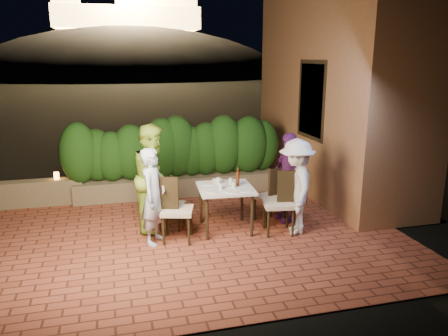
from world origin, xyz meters
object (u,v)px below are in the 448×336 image
object	(u,v)px
parapet_lamp	(56,176)
chair_left_front	(177,209)
diner_purple	(288,177)
dining_table	(226,209)
chair_right_front	(279,202)
chair_right_back	(269,196)
beer_bottle	(238,177)
diner_green	(154,177)
diner_white	(296,187)
diner_blue	(154,196)
bowl	(217,181)
chair_left_back	(172,204)

from	to	relation	value
parapet_lamp	chair_left_front	bearing A→B (deg)	-49.32
chair_left_front	diner_purple	bearing A→B (deg)	26.84
dining_table	chair_right_front	size ratio (longest dim) A/B	0.84
chair_right_front	chair_right_back	xyz separation A→B (m)	(0.03, 0.50, -0.05)
diner_purple	chair_right_back	bearing A→B (deg)	-94.66
beer_bottle	chair_right_back	distance (m)	0.77
chair_left_front	parapet_lamp	xyz separation A→B (m)	(-2.02, 2.35, 0.05)
chair_right_back	diner_green	distance (m)	2.02
chair_right_front	parapet_lamp	distance (m)	4.43
diner_green	diner_white	world-z (taller)	diner_green
beer_bottle	chair_right_front	distance (m)	0.79
chair_left_front	beer_bottle	bearing A→B (deg)	29.09
diner_blue	chair_right_front	bearing A→B (deg)	-65.97
dining_table	beer_bottle	distance (m)	0.57
dining_table	chair_right_front	bearing A→B (deg)	-22.61
chair_left_front	parapet_lamp	distance (m)	3.10
chair_left_front	parapet_lamp	world-z (taller)	chair_left_front
dining_table	bowl	xyz separation A→B (m)	(-0.06, 0.31, 0.40)
diner_white	diner_purple	size ratio (longest dim) A/B	0.99
chair_right_front	diner_blue	distance (m)	2.03
bowl	chair_left_front	distance (m)	0.98
chair_right_front	parapet_lamp	size ratio (longest dim) A/B	7.56
chair_left_back	parapet_lamp	size ratio (longest dim) A/B	6.15
chair_right_front	diner_purple	size ratio (longest dim) A/B	0.67
diner_blue	diner_green	xyz separation A→B (m)	(0.07, 0.61, 0.14)
parapet_lamp	diner_blue	bearing A→B (deg)	-54.66
bowl	diner_white	size ratio (longest dim) A/B	0.12
diner_purple	diner_white	bearing A→B (deg)	-16.19
bowl	diner_white	xyz separation A→B (m)	(1.15, -0.70, 0.01)
beer_bottle	diner_blue	distance (m)	1.44
chair_left_front	bowl	bearing A→B (deg)	50.35
chair_right_back	chair_left_back	bearing A→B (deg)	-21.51
diner_white	parapet_lamp	distance (m)	4.69
chair_right_front	diner_green	bearing A→B (deg)	-11.15
beer_bottle	diner_white	distance (m)	0.97
chair_right_front	diner_white	distance (m)	0.38
chair_left_front	diner_white	world-z (taller)	diner_white
chair_left_front	diner_blue	distance (m)	0.43
chair_left_back	diner_blue	xyz separation A→B (m)	(-0.34, -0.52, 0.33)
dining_table	diner_blue	distance (m)	1.28
diner_green	chair_left_back	bearing A→B (deg)	-95.68
chair_left_back	diner_blue	distance (m)	0.70
diner_green	parapet_lamp	xyz separation A→B (m)	(-1.73, 1.74, -0.32)
chair_right_front	diner_blue	world-z (taller)	diner_blue
dining_table	parapet_lamp	world-z (taller)	dining_table
beer_bottle	diner_white	world-z (taller)	diner_white
dining_table	diner_purple	world-z (taller)	diner_purple
diner_blue	dining_table	bearing A→B (deg)	-52.30
dining_table	diner_white	xyz separation A→B (m)	(1.09, -0.39, 0.41)
bowl	parapet_lamp	xyz separation A→B (m)	(-2.81, 1.81, -0.20)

